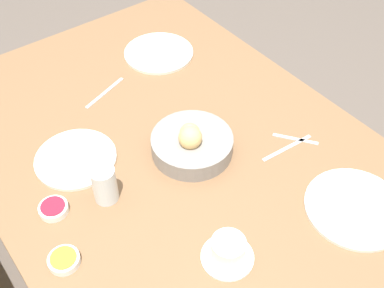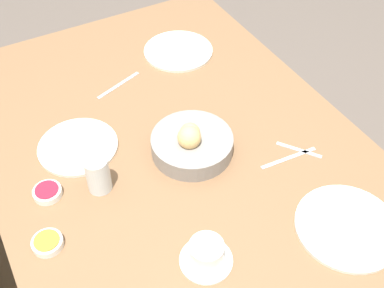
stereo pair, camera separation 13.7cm
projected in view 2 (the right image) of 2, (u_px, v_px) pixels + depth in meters
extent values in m
plane|color=#564C44|center=(181.00, 270.00, 1.90)|extent=(10.00, 10.00, 0.00)
cube|color=brown|center=(177.00, 153.00, 1.41)|extent=(1.52, 1.04, 0.03)
cube|color=brown|center=(197.00, 71.00, 2.25)|extent=(0.06, 0.06, 0.67)
cylinder|color=gray|center=(192.00, 145.00, 1.37)|extent=(0.23, 0.23, 0.05)
sphere|color=tan|center=(189.00, 138.00, 1.32)|extent=(0.07, 0.07, 0.07)
sphere|color=tan|center=(190.00, 133.00, 1.34)|extent=(0.06, 0.06, 0.06)
cylinder|color=silver|center=(347.00, 227.00, 1.20)|extent=(0.26, 0.26, 0.01)
cylinder|color=silver|center=(178.00, 51.00, 1.73)|extent=(0.25, 0.25, 0.01)
cylinder|color=silver|center=(78.00, 146.00, 1.40)|extent=(0.23, 0.23, 0.01)
cylinder|color=silver|center=(98.00, 174.00, 1.26)|extent=(0.06, 0.06, 0.11)
cylinder|color=white|center=(206.00, 260.00, 1.14)|extent=(0.13, 0.13, 0.01)
cylinder|color=white|center=(206.00, 253.00, 1.12)|extent=(0.08, 0.08, 0.06)
cylinder|color=white|center=(48.00, 192.00, 1.27)|extent=(0.08, 0.08, 0.02)
cylinder|color=#A3192D|center=(47.00, 190.00, 1.26)|extent=(0.06, 0.06, 0.00)
cylinder|color=white|center=(48.00, 243.00, 1.17)|extent=(0.08, 0.08, 0.02)
cylinder|color=#C67F28|center=(47.00, 240.00, 1.16)|extent=(0.06, 0.06, 0.00)
cube|color=#B7B7BC|center=(289.00, 158.00, 1.37)|extent=(0.02, 0.18, 0.00)
cube|color=#B7B7BC|center=(119.00, 85.00, 1.60)|extent=(0.07, 0.17, 0.00)
cube|color=#B7B7BC|center=(299.00, 150.00, 1.39)|extent=(0.11, 0.09, 0.00)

